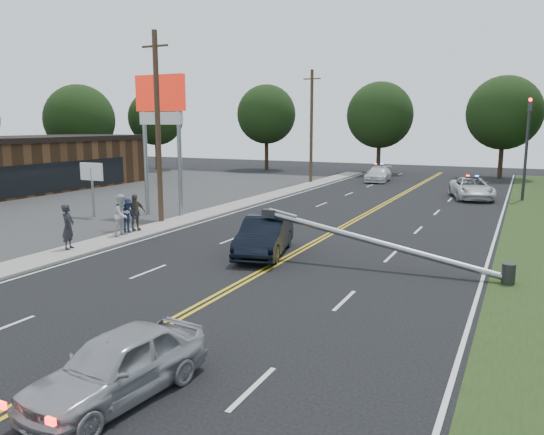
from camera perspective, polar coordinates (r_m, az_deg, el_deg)
The scene contains 22 objects.
ground at distance 14.63m, azimuth -11.55°, elevation -11.33°, with size 120.00×120.00×0.00m, color black.
sidewalk at distance 27.20m, azimuth -13.02°, elevation -1.29°, with size 1.80×70.00×0.12m, color gray.
centerline_yellow at distance 23.01m, azimuth 3.62°, elevation -3.22°, with size 0.36×80.00×0.00m, color gold.
pylon_sign at distance 31.15m, azimuth -11.88°, elevation 11.14°, with size 3.20×0.35×8.00m.
small_sign at distance 32.06m, azimuth -18.82°, elevation 4.22°, with size 1.60×0.14×3.10m.
traffic_signal at distance 40.80m, azimuth 25.75°, elevation 7.54°, with size 0.28×0.41×7.05m.
fallen_streetlight at distance 19.73m, azimuth 12.79°, elevation -2.99°, with size 9.36×0.44×1.91m.
utility_pole_mid at distance 28.77m, azimuth -12.17°, elevation 9.42°, with size 1.60×0.28×10.00m.
utility_pole_far at distance 48.11m, azimuth 4.26°, elevation 9.76°, with size 1.60×0.28×10.00m.
tree_3 at distance 60.07m, azimuth -19.99°, elevation 9.86°, with size 7.29×7.29×9.37m.
tree_4 at distance 63.62m, azimuth -12.39°, elevation 10.43°, with size 6.30×6.30×9.14m.
tree_5 at distance 62.18m, azimuth -0.60°, elevation 11.03°, with size 6.76×6.76×9.76m.
tree_6 at distance 58.78m, azimuth 11.53°, elevation 10.74°, with size 7.05×7.05×9.74m.
tree_7 at distance 56.86m, azimuth 23.70°, elevation 10.27°, with size 7.11×7.11×9.91m.
crashed_sedan at distance 21.59m, azimuth -0.82°, elevation -2.01°, with size 1.65×4.72×1.56m, color black.
waiting_sedan at distance 11.04m, azimuth -16.27°, elevation -15.03°, with size 1.59×3.96×1.35m, color #9D9FA5.
emergency_a at distance 40.53m, azimuth 20.67°, elevation 2.96°, with size 2.48×5.38×1.50m, color silver.
emergency_b at distance 50.25m, azimuth 11.37°, elevation 4.59°, with size 1.94×4.76×1.38m, color silver.
bystander_a at distance 23.61m, azimuth -21.08°, elevation -0.93°, with size 0.69×0.45×1.90m, color #222228.
bystander_b at distance 25.74m, azimuth -15.79°, elevation 0.28°, with size 0.94×0.73×1.94m, color silver.
bystander_c at distance 26.24m, azimuth -15.35°, elevation 0.20°, with size 1.09×0.63×1.68m, color #161D39.
bystander_d at distance 26.73m, azimuth -14.55°, elevation 0.55°, with size 1.06×0.44×1.81m, color #524841.
Camera 1 is at (8.35, -10.79, 5.28)m, focal length 35.00 mm.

